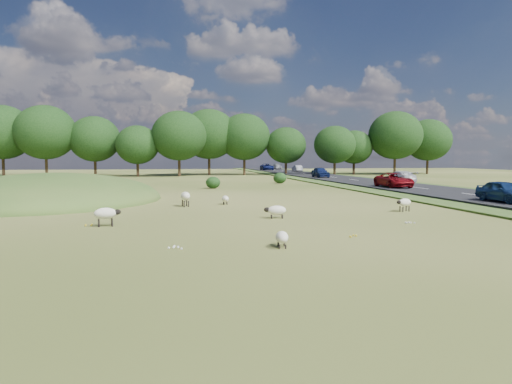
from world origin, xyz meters
The scene contains 18 objects.
ground centered at (0.00, 20.00, 0.00)m, with size 160.00×160.00×0.00m, color #394C17.
mound centered at (-12.00, 12.00, 0.00)m, with size 16.00×20.00×4.00m, color #33561E.
road centered at (20.00, 30.00, 0.12)m, with size 8.00×150.00×0.25m, color black.
treeline centered at (-1.06, 55.44, 6.57)m, with size 96.28×14.66×11.70m.
shrubs centered at (-3.50, 27.21, 0.68)m, with size 25.95×9.21×1.49m.
sheep_0 centered at (0.67, -8.43, 0.36)m, with size 0.54×1.03×0.58m.
sheep_1 centered at (-6.07, -2.27, 0.60)m, with size 1.24×0.70×0.86m.
sheep_2 centered at (0.36, 6.47, 0.38)m, with size 0.51×1.05×0.60m.
sheep_3 centered at (10.14, 0.61, 0.53)m, with size 1.10×0.73×0.77m.
sheep_4 centered at (-2.30, 5.69, 0.66)m, with size 0.74×1.36×0.95m.
sheep_5 centered at (2.16, -0.96, 0.42)m, with size 1.19×0.63×0.67m.
car_1 centered at (18.10, 40.10, 0.99)m, with size 1.75×4.34×1.48m, color navy.
car_2 centered at (21.90, 23.44, 0.94)m, with size 1.94×4.78×1.39m, color white.
car_3 centered at (21.90, 85.76, 0.93)m, with size 1.90×4.67×1.36m, color #94979A.
car_4 centered at (18.10, 2.37, 0.95)m, with size 1.66×4.12×1.40m, color navy.
car_5 centered at (18.10, 79.00, 0.98)m, with size 2.43×5.28×1.47m, color navy.
car_6 centered at (18.10, 17.47, 0.93)m, with size 2.26×4.91×1.36m, color maroon.
car_7 centered at (21.90, 66.57, 0.89)m, with size 1.35×3.88×1.28m, color #A6AAAE.
Camera 1 is at (-3.02, -23.75, 3.14)m, focal length 32.00 mm.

